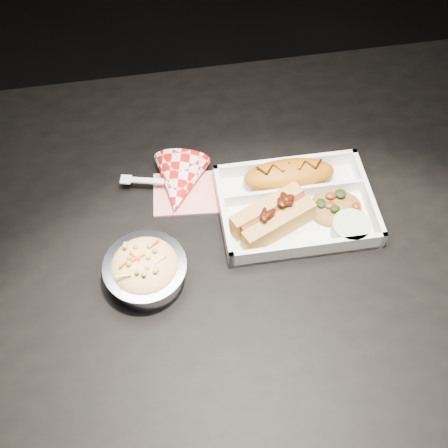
{
  "coord_description": "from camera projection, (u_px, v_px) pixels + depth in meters",
  "views": [
    {
      "loc": [
        -0.14,
        -0.49,
        1.52
      ],
      "look_at": [
        -0.06,
        -0.02,
        0.81
      ],
      "focal_mm": 45.0,
      "sensor_mm": 36.0,
      "label": 1
    }
  ],
  "objects": [
    {
      "name": "dining_table",
      "position": [
        256.0,
        255.0,
        1.0
      ],
      "size": [
        1.2,
        0.8,
        0.75
      ],
      "color": "black",
      "rests_on": "ground"
    },
    {
      "name": "floor",
      "position": [
        244.0,
        379.0,
        1.57
      ],
      "size": [
        4.0,
        4.0,
        0.05
      ],
      "primitive_type": "cube",
      "color": "black",
      "rests_on": "ground"
    },
    {
      "name": "napkin_fork",
      "position": [
        179.0,
        184.0,
        0.95
      ],
      "size": [
        0.17,
        0.13,
        0.1
      ],
      "rotation": [
        0.0,
        0.0,
        -0.25
      ],
      "color": "red",
      "rests_on": "dining_table"
    },
    {
      "name": "fried_rice_mound",
      "position": [
        336.0,
        204.0,
        0.92
      ],
      "size": [
        0.09,
        0.08,
        0.03
      ],
      "primitive_type": "ellipsoid",
      "rotation": [
        0.0,
        0.0,
        -0.02
      ],
      "color": "olive",
      "rests_on": "food_tray"
    },
    {
      "name": "food_tray",
      "position": [
        295.0,
        208.0,
        0.93
      ],
      "size": [
        0.25,
        0.18,
        0.04
      ],
      "rotation": [
        0.0,
        0.0,
        -0.02
      ],
      "color": "silver",
      "rests_on": "dining_table"
    },
    {
      "name": "hotdog",
      "position": [
        273.0,
        217.0,
        0.89
      ],
      "size": [
        0.14,
        0.11,
        0.06
      ],
      "rotation": [
        0.0,
        0.0,
        0.41
      ],
      "color": "#C28D42",
      "rests_on": "food_tray"
    },
    {
      "name": "fried_pastry",
      "position": [
        289.0,
        175.0,
        0.94
      ],
      "size": [
        0.16,
        0.07,
        0.04
      ],
      "primitive_type": "ellipsoid",
      "rotation": [
        0.0,
        0.0,
        -0.02
      ],
      "color": "#AE6011",
      "rests_on": "food_tray"
    },
    {
      "name": "foil_coleslaw_cup",
      "position": [
        145.0,
        269.0,
        0.84
      ],
      "size": [
        0.13,
        0.13,
        0.07
      ],
      "color": "silver",
      "rests_on": "dining_table"
    },
    {
      "name": "cupcake_liner",
      "position": [
        350.0,
        229.0,
        0.89
      ],
      "size": [
        0.06,
        0.06,
        0.03
      ],
      "primitive_type": "cylinder",
      "color": "#B5D6A1",
      "rests_on": "food_tray"
    }
  ]
}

